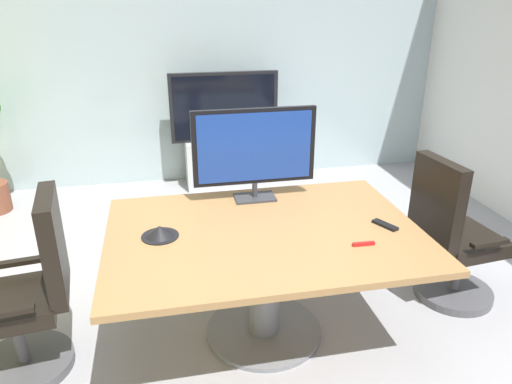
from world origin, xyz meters
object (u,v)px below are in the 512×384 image
office_chair_left (30,301)px  wall_display_unit (225,149)px  tv_monitor (254,149)px  conference_phone (160,232)px  conference_table (264,256)px  remote_control (385,225)px  office_chair_right (451,243)px

office_chair_left → wall_display_unit: wall_display_unit is taller
tv_monitor → wall_display_unit: size_ratio=0.64×
wall_display_unit → conference_phone: size_ratio=5.95×
office_chair_left → tv_monitor: (1.42, 0.52, 0.66)m
conference_table → remote_control: bearing=-7.5°
remote_control → office_chair_right: bearing=-7.6°
office_chair_left → remote_control: bearing=80.7°
remote_control → conference_table: bearing=146.5°
tv_monitor → wall_display_unit: (0.10, 2.19, -0.68)m
office_chair_right → remote_control: size_ratio=6.41×
office_chair_right → tv_monitor: tv_monitor is taller
remote_control → office_chair_left: bearing=152.0°
tv_monitor → conference_phone: tv_monitor is taller
tv_monitor → remote_control: bearing=-40.4°
conference_phone → office_chair_right: bearing=2.0°
conference_table → office_chair_right: (1.38, 0.11, -0.12)m
conference_table → office_chair_left: size_ratio=1.73×
conference_table → office_chair_right: bearing=4.7°
conference_table → wall_display_unit: 2.70m
office_chair_right → tv_monitor: 1.54m
wall_display_unit → conference_phone: bearing=-106.1°
conference_table → tv_monitor: size_ratio=2.24×
conference_table → conference_phone: bearing=175.8°
office_chair_right → wall_display_unit: (-1.23, 2.58, -0.01)m
conference_table → conference_phone: (-0.62, 0.05, 0.21)m
wall_display_unit → remote_control: (0.60, -2.79, 0.33)m
tv_monitor → wall_display_unit: 2.30m
tv_monitor → wall_display_unit: tv_monitor is taller
conference_phone → remote_control: (1.36, -0.14, -0.02)m
conference_table → remote_control: 0.77m
conference_table → office_chair_right: size_ratio=1.73×
office_chair_left → tv_monitor: bearing=102.8°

